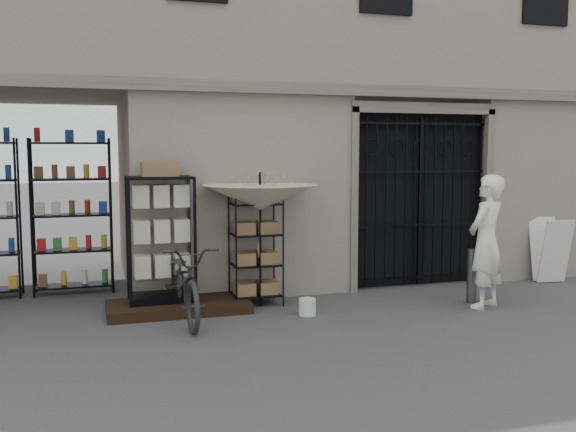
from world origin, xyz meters
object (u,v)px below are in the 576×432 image
object	(u,v)px
wire_rack	(256,252)
easel_sign	(550,250)
shopkeeper	(484,307)
steel_bollard	(472,276)
market_umbrella	(260,191)
display_cabinet	(161,246)
bicycle	(185,320)
white_bucket	(307,307)

from	to	relation	value
wire_rack	easel_sign	world-z (taller)	wire_rack
shopkeeper	wire_rack	bearing A→B (deg)	-50.46
easel_sign	wire_rack	bearing A→B (deg)	-173.59
shopkeeper	easel_sign	bearing A→B (deg)	179.47
steel_bollard	easel_sign	size ratio (longest dim) A/B	0.75
market_umbrella	steel_bollard	world-z (taller)	market_umbrella
wire_rack	display_cabinet	bearing A→B (deg)	161.49
display_cabinet	steel_bollard	bearing A→B (deg)	-4.82
bicycle	easel_sign	size ratio (longest dim) A/B	1.84
market_umbrella	wire_rack	bearing A→B (deg)	106.69
wire_rack	steel_bollard	xyz separation A→B (m)	(3.15, -0.88, -0.38)
wire_rack	bicycle	distance (m)	1.52
easel_sign	white_bucket	bearing A→B (deg)	-163.77
wire_rack	bicycle	xyz separation A→B (m)	(-1.15, -0.61, -0.79)
display_cabinet	white_bucket	world-z (taller)	display_cabinet
wire_rack	white_bucket	size ratio (longest dim) A/B	6.68
wire_rack	easel_sign	bearing A→B (deg)	-17.91
display_cabinet	market_umbrella	distance (m)	1.63
market_umbrella	shopkeeper	bearing A→B (deg)	-18.37
display_cabinet	wire_rack	distance (m)	1.40
display_cabinet	steel_bollard	size ratio (longest dim) A/B	2.36
display_cabinet	easel_sign	bearing A→B (deg)	6.54
market_umbrella	shopkeeper	xyz separation A→B (m)	(3.14, -1.04, -1.72)
white_bucket	easel_sign	distance (m)	4.89
market_umbrella	easel_sign	size ratio (longest dim) A/B	2.17
shopkeeper	easel_sign	distance (m)	2.53
white_bucket	shopkeeper	distance (m)	2.67
bicycle	steel_bollard	bearing A→B (deg)	-5.33
white_bucket	shopkeeper	size ratio (longest dim) A/B	0.12
display_cabinet	white_bucket	size ratio (longest dim) A/B	8.02
bicycle	steel_bollard	xyz separation A→B (m)	(4.30, -0.27, 0.41)
wire_rack	steel_bollard	size ratio (longest dim) A/B	1.96
market_umbrella	easel_sign	distance (m)	5.41
display_cabinet	easel_sign	distance (m)	6.72
steel_bollard	shopkeeper	bearing A→B (deg)	-84.56
display_cabinet	bicycle	bearing A→B (deg)	-61.93
easel_sign	display_cabinet	bearing A→B (deg)	-173.71
market_umbrella	white_bucket	xyz separation A→B (m)	(0.50, -0.70, -1.61)
bicycle	easel_sign	world-z (taller)	easel_sign
easel_sign	market_umbrella	bearing A→B (deg)	-172.22
steel_bollard	easel_sign	distance (m)	2.36
white_bucket	easel_sign	size ratio (longest dim) A/B	0.22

